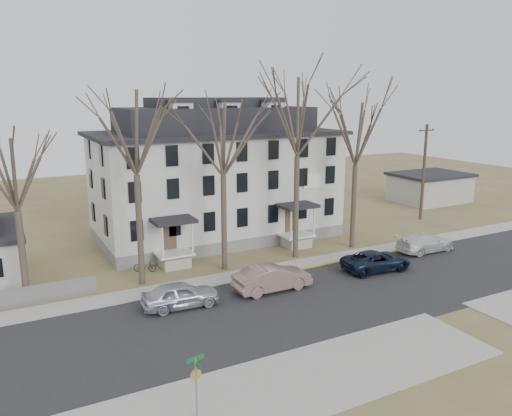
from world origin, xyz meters
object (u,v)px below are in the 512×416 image
tree_far_left (134,127)px  tree_center (298,111)px  utility_pole_far (424,171)px  bicycle_left (145,267)px  car_navy (376,261)px  boarding_house (217,176)px  street_sign (196,379)px  tree_mid_right (357,130)px  car_silver (181,295)px  tree_mid_left (223,135)px  car_tan (272,278)px  car_white (425,243)px  tree_bungalow (13,170)px

tree_far_left → tree_center: (12.00, 0.00, 0.74)m
utility_pole_far → bicycle_left: size_ratio=6.01×
car_navy → boarding_house: bearing=30.7°
utility_pole_far → street_sign: (-31.50, -19.31, -3.12)m
tree_mid_right → tree_far_left: bearing=180.0°
boarding_house → tree_far_left: bearing=-137.8°
car_silver → tree_mid_left: bearing=-41.9°
tree_mid_left → car_silver: size_ratio=2.81×
boarding_house → car_tan: (-1.98, -13.27, -4.54)m
street_sign → bicycle_left: bearing=70.7°
boarding_house → car_tan: bearing=-98.5°
car_white → bicycle_left: size_ratio=3.20×
tree_center → car_white: (9.83, -3.74, -10.35)m
utility_pole_far → car_navy: (-14.07, -9.53, -4.20)m
street_sign → car_white: bearing=15.2°
tree_bungalow → utility_pole_far: 36.88m
tree_center → bicycle_left: tree_center is taller
boarding_house → utility_pole_far: 20.88m
tree_mid_left → tree_center: 6.18m
tree_center → car_navy: size_ratio=2.91×
tree_far_left → tree_mid_left: 6.05m
tree_mid_right → car_silver: 19.37m
tree_mid_right → car_navy: bearing=-111.3°
car_tan → tree_far_left: bearing=53.7°
boarding_house → tree_bungalow: (-16.00, -8.15, 2.74)m
boarding_house → bicycle_left: boarding_house is taller
tree_far_left → bicycle_left: bearing=70.2°
tree_center → street_sign: size_ratio=5.44×
car_tan → car_navy: size_ratio=1.01×
car_navy → street_sign: (-17.43, -9.78, 1.08)m
tree_mid_right → car_navy: tree_mid_right is taller
tree_center → street_sign: 22.61m
boarding_house → street_sign: boarding_house is taller
boarding_house → tree_mid_right: (8.50, -8.15, 4.22)m
utility_pole_far → street_sign: size_ratio=3.52×
tree_far_left → car_silver: 10.78m
tree_far_left → tree_mid_right: bearing=0.0°
utility_pole_far → car_tan: (-22.48, -9.32, -4.06)m
car_white → utility_pole_far: bearing=-44.3°
tree_bungalow → car_navy: tree_bungalow is taller
tree_mid_left → car_silver: 11.27m
tree_far_left → tree_center: 12.02m
tree_center → tree_bungalow: size_ratio=1.36×
tree_far_left → tree_mid_left: size_ratio=1.08×
tree_bungalow → tree_far_left: bearing=0.0°
car_white → bicycle_left: (-21.09, 5.81, -0.32)m
car_white → car_navy: bearing=103.7°
car_tan → street_sign: street_sign is taller
tree_center → utility_pole_far: 19.03m
boarding_house → tree_mid_right: bearing=-43.8°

